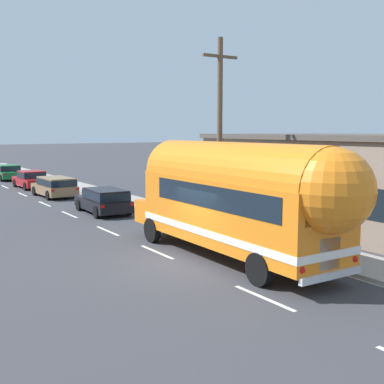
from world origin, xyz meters
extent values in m
plane|color=#38383D|center=(0.00, 0.00, 0.00)|extent=(300.00, 300.00, 0.00)
cube|color=silver|center=(0.00, -4.12, 0.00)|extent=(0.14, 2.40, 0.01)
cube|color=silver|center=(0.00, 1.87, 0.00)|extent=(0.14, 2.40, 0.01)
cube|color=silver|center=(0.00, 6.47, 0.00)|extent=(0.14, 2.40, 0.01)
cube|color=silver|center=(0.00, 11.62, 0.00)|extent=(0.14, 2.40, 0.01)
cube|color=silver|center=(0.00, 16.17, 0.00)|extent=(0.14, 2.40, 0.01)
cube|color=silver|center=(0.00, 21.54, 0.00)|extent=(0.14, 2.40, 0.01)
cube|color=silver|center=(0.00, 27.04, 0.00)|extent=(0.14, 2.40, 0.01)
cube|color=silver|center=(3.55, 12.00, 0.00)|extent=(0.12, 80.00, 0.01)
cube|color=gray|center=(4.74, 10.00, 0.07)|extent=(2.38, 90.00, 0.15)
cube|color=gray|center=(11.22, 0.50, 2.05)|extent=(8.96, 16.26, 4.10)
cube|color=#4C4742|center=(11.22, 0.50, 4.22)|extent=(9.26, 16.56, 0.24)
cube|color=black|center=(6.76, 0.50, 1.80)|extent=(0.08, 14.26, 1.20)
cylinder|color=brown|center=(4.21, 3.68, 4.25)|extent=(0.24, 0.24, 8.50)
cube|color=brown|center=(4.21, 3.68, 7.70)|extent=(1.80, 0.12, 0.12)
cube|color=orange|center=(1.77, -0.54, 1.75)|extent=(2.59, 8.68, 2.30)
cylinder|color=orange|center=(1.77, -0.54, 2.90)|extent=(2.54, 8.58, 2.45)
sphere|color=orange|center=(1.72, -4.82, 2.90)|extent=(2.40, 2.40, 2.40)
cube|color=orange|center=(1.82, 4.44, 1.07)|extent=(2.27, 1.32, 0.95)
cube|color=white|center=(1.77, -0.54, 1.10)|extent=(2.63, 8.72, 0.24)
cube|color=black|center=(1.76, -0.84, 2.35)|extent=(2.60, 6.88, 0.76)
cube|color=black|center=(1.72, -4.83, 2.40)|extent=(2.00, 0.10, 0.84)
cube|color=white|center=(1.72, -4.84, 1.15)|extent=(0.80, 0.07, 0.90)
cube|color=silver|center=(1.72, -4.93, 0.55)|extent=(2.34, 0.16, 0.20)
sphere|color=red|center=(0.67, -4.84, 0.85)|extent=(0.20, 0.20, 0.20)
sphere|color=red|center=(2.77, -4.86, 0.85)|extent=(0.20, 0.20, 0.20)
cube|color=black|center=(1.81, 3.84, 2.40)|extent=(2.14, 0.12, 0.96)
cube|color=silver|center=(1.82, 5.13, 0.95)|extent=(0.90, 0.11, 0.56)
cylinder|color=black|center=(0.64, 3.40, 0.50)|extent=(0.27, 1.00, 1.00)
cylinder|color=black|center=(2.98, 3.37, 0.50)|extent=(0.27, 1.00, 1.00)
cylinder|color=black|center=(0.57, -3.26, 0.50)|extent=(0.27, 1.00, 1.00)
cylinder|color=black|center=(2.91, -3.28, 0.50)|extent=(0.27, 1.00, 1.00)
cube|color=black|center=(1.74, 11.14, 0.52)|extent=(2.01, 4.33, 0.60)
cube|color=black|center=(1.72, 10.66, 1.09)|extent=(1.76, 2.87, 0.55)
cube|color=black|center=(1.72, 10.66, 1.06)|extent=(1.82, 2.91, 0.43)
cube|color=red|center=(0.86, 9.03, 0.70)|extent=(0.20, 0.05, 0.14)
cube|color=red|center=(2.47, 8.97, 0.70)|extent=(0.20, 0.05, 0.14)
cylinder|color=black|center=(0.91, 12.60, 0.32)|extent=(0.22, 0.65, 0.64)
cylinder|color=black|center=(2.68, 12.54, 0.32)|extent=(0.22, 0.65, 0.64)
cylinder|color=black|center=(0.80, 9.74, 0.32)|extent=(0.22, 0.65, 0.64)
cylinder|color=black|center=(2.58, 9.67, 0.32)|extent=(0.22, 0.65, 0.64)
cube|color=olive|center=(1.54, 19.12, 0.52)|extent=(2.03, 4.35, 0.60)
cube|color=olive|center=(1.56, 18.65, 1.09)|extent=(1.79, 3.09, 0.55)
cube|color=black|center=(1.56, 18.65, 1.06)|extent=(1.85, 3.13, 0.43)
cube|color=red|center=(0.78, 16.94, 0.70)|extent=(0.20, 0.05, 0.14)
cube|color=red|center=(2.44, 17.00, 0.70)|extent=(0.20, 0.05, 0.14)
cylinder|color=black|center=(0.59, 20.54, 0.32)|extent=(0.22, 0.65, 0.64)
cylinder|color=black|center=(2.40, 20.60, 0.32)|extent=(0.22, 0.65, 0.64)
cylinder|color=black|center=(0.68, 17.65, 0.32)|extent=(0.22, 0.65, 0.64)
cylinder|color=black|center=(2.50, 17.71, 0.32)|extent=(0.22, 0.65, 0.64)
cube|color=#A5191E|center=(1.60, 25.16, 0.52)|extent=(1.98, 4.39, 0.60)
cube|color=#A5191E|center=(1.61, 25.04, 1.09)|extent=(1.71, 2.03, 0.55)
cube|color=black|center=(1.61, 25.04, 1.06)|extent=(1.77, 2.08, 0.43)
cube|color=red|center=(0.87, 22.96, 0.70)|extent=(0.20, 0.05, 0.14)
cube|color=red|center=(2.48, 23.01, 0.70)|extent=(0.20, 0.05, 0.14)
cylinder|color=black|center=(0.68, 26.60, 0.32)|extent=(0.22, 0.65, 0.64)
cylinder|color=black|center=(2.44, 26.66, 0.32)|extent=(0.22, 0.65, 0.64)
cylinder|color=black|center=(0.77, 23.67, 0.32)|extent=(0.22, 0.65, 0.64)
cylinder|color=black|center=(2.53, 23.73, 0.32)|extent=(0.22, 0.65, 0.64)
cube|color=#196633|center=(1.58, 32.98, 0.52)|extent=(1.91, 4.38, 0.60)
cube|color=#196633|center=(1.58, 32.85, 1.09)|extent=(1.70, 2.03, 0.55)
cube|color=black|center=(1.58, 32.85, 1.06)|extent=(1.76, 2.07, 0.43)
cube|color=red|center=(0.75, 30.78, 0.70)|extent=(0.20, 0.04, 0.14)
cube|color=red|center=(2.40, 30.77, 0.70)|extent=(0.20, 0.04, 0.14)
cylinder|color=black|center=(2.50, 34.46, 0.32)|extent=(0.20, 0.64, 0.64)
cylinder|color=black|center=(0.67, 31.49, 0.32)|extent=(0.20, 0.64, 0.64)
cylinder|color=black|center=(2.49, 31.48, 0.32)|extent=(0.20, 0.64, 0.64)
camera|label=1|loc=(-8.60, -13.75, 4.53)|focal=45.58mm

